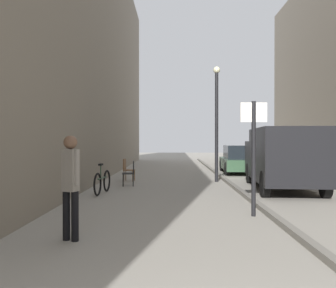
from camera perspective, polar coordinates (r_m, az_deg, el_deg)
name	(u,v)px	position (r m, az deg, el deg)	size (l,w,h in m)	color
ground_plane	(190,188)	(13.91, 3.29, -6.54)	(80.00, 80.00, 0.00)	gray
building_facade_left	(45,18)	(15.18, -17.64, 17.35)	(3.17, 40.00, 12.22)	gray
kerb_strip	(234,187)	(14.06, 9.78, -6.23)	(0.16, 40.00, 0.12)	slate
pedestrian_main_foreground	(71,180)	(6.83, -14.18, -5.16)	(0.34, 0.27, 1.80)	black
delivery_van	(282,156)	(13.99, 16.50, -1.77)	(2.40, 5.61, 2.12)	black
parked_car	(240,159)	(20.57, 10.56, -2.26)	(1.96, 4.26, 1.45)	#335138
street_sign_post	(254,148)	(8.94, 12.52, -0.57)	(0.60, 0.10, 2.60)	black
lamp_post	(217,116)	(16.09, 7.18, 4.13)	(0.28, 0.28, 4.76)	black
bicycle_leaning	(102,182)	(12.63, -9.66, -5.53)	(0.24, 1.77, 0.98)	black
cafe_chair_near_window	(131,171)	(14.65, -5.55, -4.04)	(0.48, 0.48, 0.94)	black
cafe_chair_by_doorway	(127,168)	(16.33, -6.05, -3.57)	(0.48, 0.48, 0.94)	brown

